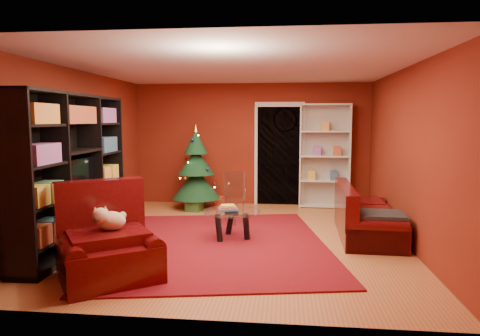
# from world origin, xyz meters

# --- Properties ---
(floor) EXTENTS (5.00, 5.50, 0.05)m
(floor) POSITION_xyz_m (0.00, 0.00, -0.03)
(floor) COLOR #B06636
(floor) RESTS_ON ground
(ceiling) EXTENTS (5.00, 5.50, 0.05)m
(ceiling) POSITION_xyz_m (0.00, 0.00, 2.62)
(ceiling) COLOR silver
(ceiling) RESTS_ON wall_back
(wall_back) EXTENTS (5.00, 0.05, 2.60)m
(wall_back) POSITION_xyz_m (0.00, 2.77, 1.30)
(wall_back) COLOR maroon
(wall_back) RESTS_ON ground
(wall_left) EXTENTS (0.05, 5.50, 2.60)m
(wall_left) POSITION_xyz_m (-2.52, 0.00, 1.30)
(wall_left) COLOR maroon
(wall_left) RESTS_ON ground
(wall_right) EXTENTS (0.05, 5.50, 2.60)m
(wall_right) POSITION_xyz_m (2.52, 0.00, 1.30)
(wall_right) COLOR maroon
(wall_right) RESTS_ON ground
(doorway) EXTENTS (1.06, 0.60, 2.16)m
(doorway) POSITION_xyz_m (0.60, 2.73, 1.05)
(doorway) COLOR black
(doorway) RESTS_ON floor
(rug) EXTENTS (3.79, 4.22, 0.02)m
(rug) POSITION_xyz_m (-0.29, -0.38, 0.01)
(rug) COLOR maroon
(rug) RESTS_ON floor
(media_unit) EXTENTS (0.52, 2.87, 2.19)m
(media_unit) POSITION_xyz_m (-2.27, -0.66, 1.09)
(media_unit) COLOR black
(media_unit) RESTS_ON floor
(christmas_tree) EXTENTS (1.29, 1.29, 1.75)m
(christmas_tree) POSITION_xyz_m (-1.09, 2.15, 0.85)
(christmas_tree) COLOR #0F351C
(christmas_tree) RESTS_ON floor
(gift_box_green) EXTENTS (0.35, 0.35, 0.29)m
(gift_box_green) POSITION_xyz_m (-1.08, 1.89, 0.14)
(gift_box_green) COLOR #295A28
(gift_box_green) RESTS_ON floor
(gift_box_red) EXTENTS (0.24, 0.24, 0.22)m
(gift_box_red) POSITION_xyz_m (-0.66, 2.33, 0.11)
(gift_box_red) COLOR #AA2C11
(gift_box_red) RESTS_ON floor
(white_bookshelf) EXTENTS (1.04, 0.40, 2.21)m
(white_bookshelf) POSITION_xyz_m (1.54, 2.57, 1.07)
(white_bookshelf) COLOR white
(white_bookshelf) RESTS_ON floor
(armchair) EXTENTS (1.59, 1.59, 0.89)m
(armchair) POSITION_xyz_m (-1.28, -1.85, 0.45)
(armchair) COLOR #3D0609
(armchair) RESTS_ON rug
(dog) EXTENTS (0.50, 0.48, 0.29)m
(dog) POSITION_xyz_m (-1.27, -1.78, 0.66)
(dog) COLOR beige
(dog) RESTS_ON armchair
(sofa) EXTENTS (0.93, 1.94, 0.82)m
(sofa) POSITION_xyz_m (2.02, 0.31, 0.41)
(sofa) COLOR #3D0609
(sofa) RESTS_ON rug
(coffee_table) EXTENTS (1.05, 1.05, 0.55)m
(coffee_table) POSITION_xyz_m (-0.08, -0.09, 0.23)
(coffee_table) COLOR gray
(coffee_table) RESTS_ON rug
(acrylic_chair) EXTENTS (0.56, 0.58, 0.84)m
(acrylic_chair) POSITION_xyz_m (-0.22, 0.87, 0.42)
(acrylic_chair) COLOR #66605B
(acrylic_chair) RESTS_ON rug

